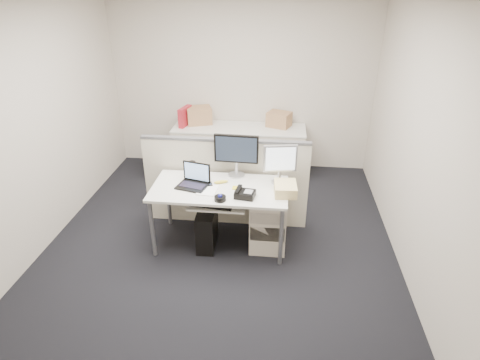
# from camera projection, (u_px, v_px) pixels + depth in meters

# --- Properties ---
(floor) EXTENTS (4.00, 4.50, 0.01)m
(floor) POSITION_uv_depth(u_px,v_px,m) (221.00, 242.00, 4.75)
(floor) COLOR black
(floor) RESTS_ON ground
(wall_back) EXTENTS (4.00, 0.02, 2.70)m
(wall_back) POSITION_uv_depth(u_px,v_px,m) (241.00, 83.00, 6.12)
(wall_back) COLOR #BEB2A2
(wall_back) RESTS_ON ground
(wall_front) EXTENTS (4.00, 0.02, 2.70)m
(wall_front) POSITION_uv_depth(u_px,v_px,m) (152.00, 283.00, 2.14)
(wall_front) COLOR #BEB2A2
(wall_front) RESTS_ON ground
(wall_left) EXTENTS (0.02, 4.50, 2.70)m
(wall_left) POSITION_uv_depth(u_px,v_px,m) (35.00, 127.00, 4.33)
(wall_left) COLOR #BEB2A2
(wall_left) RESTS_ON ground
(wall_right) EXTENTS (0.02, 4.50, 2.70)m
(wall_right) POSITION_uv_depth(u_px,v_px,m) (419.00, 143.00, 3.94)
(wall_right) COLOR #BEB2A2
(wall_right) RESTS_ON ground
(desk) EXTENTS (1.50, 0.75, 0.73)m
(desk) POSITION_uv_depth(u_px,v_px,m) (220.00, 193.00, 4.45)
(desk) COLOR silver
(desk) RESTS_ON floor
(keyboard_tray) EXTENTS (0.62, 0.32, 0.02)m
(keyboard_tray) POSITION_uv_depth(u_px,v_px,m) (217.00, 204.00, 4.31)
(keyboard_tray) COLOR silver
(keyboard_tray) RESTS_ON desk
(drawer_pedestal) EXTENTS (0.40, 0.55, 0.65)m
(drawer_pedestal) POSITION_uv_depth(u_px,v_px,m) (268.00, 219.00, 4.59)
(drawer_pedestal) COLOR beige
(drawer_pedestal) RESTS_ON floor
(cubicle_partition) EXTENTS (2.00, 0.06, 1.10)m
(cubicle_partition) POSITION_uv_depth(u_px,v_px,m) (226.00, 183.00, 4.89)
(cubicle_partition) COLOR beige
(cubicle_partition) RESTS_ON floor
(back_counter) EXTENTS (2.00, 0.60, 0.72)m
(back_counter) POSITION_uv_depth(u_px,v_px,m) (239.00, 150.00, 6.29)
(back_counter) COLOR beige
(back_counter) RESTS_ON floor
(monitor_main) EXTENTS (0.51, 0.21, 0.50)m
(monitor_main) POSITION_uv_depth(u_px,v_px,m) (236.00, 156.00, 4.56)
(monitor_main) COLOR black
(monitor_main) RESTS_ON desk
(monitor_small) EXTENTS (0.40, 0.25, 0.45)m
(monitor_small) POSITION_uv_depth(u_px,v_px,m) (280.00, 165.00, 4.41)
(monitor_small) COLOR #B7B7BC
(monitor_small) RESTS_ON desk
(laptop) EXTENTS (0.38, 0.32, 0.25)m
(laptop) POSITION_uv_depth(u_px,v_px,m) (192.00, 177.00, 4.37)
(laptop) COLOR black
(laptop) RESTS_ON desk
(trackball) EXTENTS (0.14, 0.14, 0.05)m
(trackball) POSITION_uv_depth(u_px,v_px,m) (220.00, 198.00, 4.15)
(trackball) COLOR black
(trackball) RESTS_ON desk
(desk_phone) EXTENTS (0.23, 0.20, 0.07)m
(desk_phone) POSITION_uv_depth(u_px,v_px,m) (245.00, 194.00, 4.21)
(desk_phone) COLOR black
(desk_phone) RESTS_ON desk
(paper_stack) EXTENTS (0.22, 0.26, 0.01)m
(paper_stack) POSITION_uv_depth(u_px,v_px,m) (208.00, 190.00, 4.35)
(paper_stack) COLOR white
(paper_stack) RESTS_ON desk
(sticky_pad) EXTENTS (0.08, 0.08, 0.01)m
(sticky_pad) POSITION_uv_depth(u_px,v_px,m) (236.00, 188.00, 4.40)
(sticky_pad) COLOR yellow
(sticky_pad) RESTS_ON desk
(travel_mug) EXTENTS (0.10, 0.10, 0.18)m
(travel_mug) POSITION_uv_depth(u_px,v_px,m) (192.00, 170.00, 4.60)
(travel_mug) COLOR black
(travel_mug) RESTS_ON desk
(banana) EXTENTS (0.17, 0.10, 0.04)m
(banana) POSITION_uv_depth(u_px,v_px,m) (221.00, 182.00, 4.50)
(banana) COLOR yellow
(banana) RESTS_ON desk
(cellphone) EXTENTS (0.09, 0.12, 0.01)m
(cellphone) POSITION_uv_depth(u_px,v_px,m) (210.00, 184.00, 4.47)
(cellphone) COLOR black
(cellphone) RESTS_ON desk
(manila_folders) EXTENTS (0.25, 0.31, 0.11)m
(manila_folders) POSITION_uv_depth(u_px,v_px,m) (285.00, 189.00, 4.28)
(manila_folders) COLOR #DBC577
(manila_folders) RESTS_ON desk
(keyboard) EXTENTS (0.47, 0.22, 0.03)m
(keyboard) POSITION_uv_depth(u_px,v_px,m) (212.00, 204.00, 4.27)
(keyboard) COLOR black
(keyboard) RESTS_ON keyboard_tray
(pc_tower_desk) EXTENTS (0.22, 0.50, 0.46)m
(pc_tower_desk) POSITION_uv_depth(u_px,v_px,m) (207.00, 227.00, 4.61)
(pc_tower_desk) COLOR black
(pc_tower_desk) RESTS_ON floor
(pc_tower_spare_dark) EXTENTS (0.33, 0.47, 0.40)m
(pc_tower_spare_dark) POSITION_uv_depth(u_px,v_px,m) (176.00, 154.00, 6.55)
(pc_tower_spare_dark) COLOR black
(pc_tower_spare_dark) RESTS_ON floor
(pc_tower_spare_silver) EXTENTS (0.31, 0.49, 0.42)m
(pc_tower_spare_silver) POSITION_uv_depth(u_px,v_px,m) (155.00, 162.00, 6.25)
(pc_tower_spare_silver) COLOR #B7B7BC
(pc_tower_spare_silver) RESTS_ON floor
(cardboard_box_left) EXTENTS (0.45, 0.39, 0.28)m
(cardboard_box_left) POSITION_uv_depth(u_px,v_px,m) (199.00, 116.00, 6.23)
(cardboard_box_left) COLOR tan
(cardboard_box_left) RESTS_ON back_counter
(cardboard_box_right) EXTENTS (0.41, 0.37, 0.24)m
(cardboard_box_right) POSITION_uv_depth(u_px,v_px,m) (279.00, 120.00, 6.12)
(cardboard_box_right) COLOR tan
(cardboard_box_right) RESTS_ON back_counter
(red_binder) EXTENTS (0.16, 0.34, 0.31)m
(red_binder) POSITION_uv_depth(u_px,v_px,m) (185.00, 117.00, 6.14)
(red_binder) COLOR maroon
(red_binder) RESTS_ON back_counter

